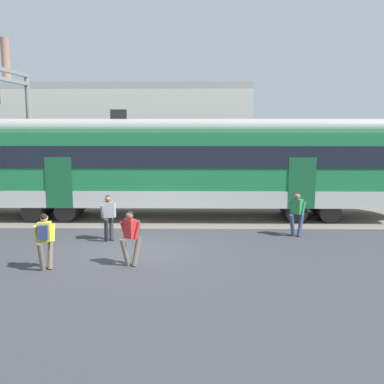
# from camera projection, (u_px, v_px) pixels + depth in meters

# --- Properties ---
(ground_plane) EXTENTS (160.00, 160.00, 0.00)m
(ground_plane) POSITION_uv_depth(u_px,v_px,m) (139.00, 251.00, 14.86)
(ground_plane) COLOR #38383D
(pedestrian_yellow) EXTENTS (0.53, 0.65, 1.67)m
(pedestrian_yellow) POSITION_uv_depth(u_px,v_px,m) (45.00, 237.00, 12.82)
(pedestrian_yellow) COLOR #6B6051
(pedestrian_yellow) RESTS_ON ground
(pedestrian_grey) EXTENTS (0.54, 0.69, 1.67)m
(pedestrian_grey) POSITION_uv_depth(u_px,v_px,m) (108.00, 214.00, 15.96)
(pedestrian_grey) COLOR #28282D
(pedestrian_grey) RESTS_ON ground
(pedestrian_red) EXTENTS (0.68, 0.50, 1.67)m
(pedestrian_red) POSITION_uv_depth(u_px,v_px,m) (131.00, 233.00, 13.20)
(pedestrian_red) COLOR #6B6051
(pedestrian_red) RESTS_ON ground
(pedestrian_green) EXTENTS (0.67, 0.51, 1.67)m
(pedestrian_green) POSITION_uv_depth(u_px,v_px,m) (297.00, 210.00, 16.57)
(pedestrian_green) COLOR navy
(pedestrian_green) RESTS_ON ground
(catenary_gantry) EXTENTS (0.24, 6.64, 6.53)m
(catenary_gantry) POSITION_uv_depth(u_px,v_px,m) (1.00, 119.00, 19.43)
(catenary_gantry) COLOR gray
(catenary_gantry) RESTS_ON ground
(background_building) EXTENTS (18.46, 5.00, 9.20)m
(background_building) POSITION_uv_depth(u_px,v_px,m) (99.00, 137.00, 27.89)
(background_building) COLOR beige
(background_building) RESTS_ON ground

